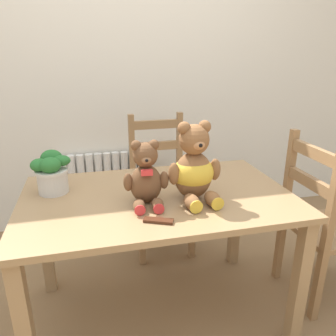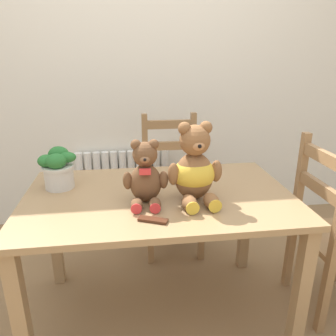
% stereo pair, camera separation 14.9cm
% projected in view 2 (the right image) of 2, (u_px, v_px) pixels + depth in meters
% --- Properties ---
extents(wall_back, '(8.00, 0.04, 2.60)m').
position_uv_depth(wall_back, '(142.00, 63.00, 2.52)').
color(wall_back, silver).
rests_on(wall_back, ground_plane).
extents(radiator, '(0.77, 0.10, 0.62)m').
position_uv_depth(radiator, '(124.00, 190.00, 2.77)').
color(radiator, white).
rests_on(radiator, ground_plane).
extents(dining_table, '(1.30, 0.81, 0.73)m').
position_uv_depth(dining_table, '(159.00, 213.00, 1.64)').
color(dining_table, '#9E7A51').
rests_on(dining_table, ground_plane).
extents(wooden_chair_behind, '(0.39, 0.39, 0.97)m').
position_uv_depth(wooden_chair_behind, '(171.00, 187.00, 2.37)').
color(wooden_chair_behind, '#997047').
rests_on(wooden_chair_behind, ground_plane).
extents(wooden_chair_side, '(0.39, 0.41, 0.98)m').
position_uv_depth(wooden_chair_side, '(333.00, 233.00, 1.76)').
color(wooden_chair_side, '#997047').
rests_on(wooden_chair_side, ground_plane).
extents(teddy_bear_left, '(0.21, 0.21, 0.30)m').
position_uv_depth(teddy_bear_left, '(145.00, 176.00, 1.48)').
color(teddy_bear_left, brown).
rests_on(teddy_bear_left, dining_table).
extents(teddy_bear_right, '(0.26, 0.27, 0.37)m').
position_uv_depth(teddy_bear_right, '(195.00, 170.00, 1.50)').
color(teddy_bear_right, brown).
rests_on(teddy_bear_right, dining_table).
extents(potted_plant, '(0.19, 0.16, 0.21)m').
position_uv_depth(potted_plant, '(58.00, 168.00, 1.65)').
color(potted_plant, beige).
rests_on(potted_plant, dining_table).
extents(chocolate_bar, '(0.13, 0.08, 0.01)m').
position_uv_depth(chocolate_bar, '(153.00, 220.00, 1.34)').
color(chocolate_bar, '#472314').
rests_on(chocolate_bar, dining_table).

